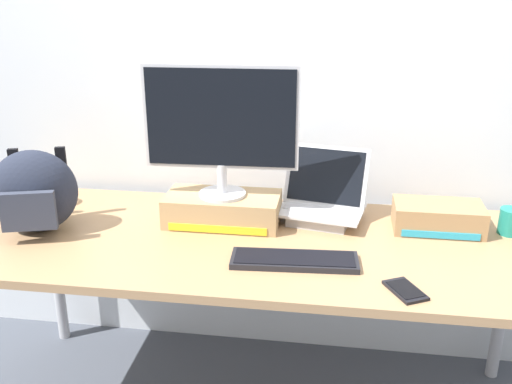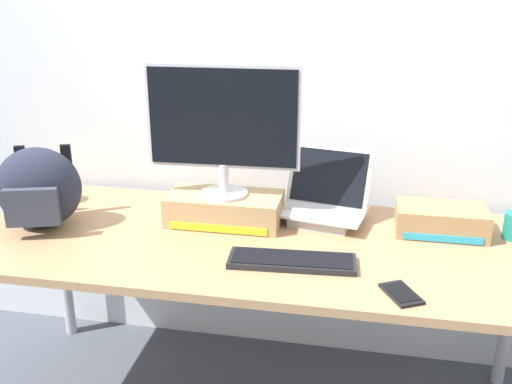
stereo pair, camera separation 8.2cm
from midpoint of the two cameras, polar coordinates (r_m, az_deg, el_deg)
The scene contains 11 objects.
back_wall at distance 2.40m, azimuth 0.81°, elevation 12.77°, with size 7.00×0.10×2.60m, color silver.
desk at distance 2.09m, azimuth -1.13°, elevation -6.19°, with size 2.08×0.82×0.74m.
toner_box_yellow at distance 2.19m, azimuth -4.37°, elevation -1.69°, with size 0.43×0.22×0.11m.
desktop_monitor at distance 2.09m, azimuth -4.61°, elevation 6.57°, with size 0.56×0.17×0.48m.
open_laptop at distance 2.22m, azimuth 5.44°, elevation -1.45°, with size 0.36×0.29×0.27m.
external_keyboard at distance 1.90m, azimuth 2.56°, elevation -6.73°, with size 0.42×0.16×0.02m.
messenger_backpack at distance 2.24m, azimuth -22.02°, elevation 0.02°, with size 0.35×0.30×0.31m.
coffee_mug at distance 2.27m, azimuth 22.93°, elevation -2.70°, with size 0.13×0.08×0.10m.
cell_phone at distance 1.78m, azimuth 13.20°, elevation -9.43°, with size 0.13×0.16×0.01m.
plush_toy at distance 2.51m, azimuth -20.13°, elevation -0.01°, with size 0.11×0.11×0.11m.
toner_box_cyan at distance 2.22m, azimuth 16.48°, elevation -2.38°, with size 0.32×0.18×0.10m.
Camera 1 is at (0.27, -1.85, 1.62)m, focal length 40.59 mm.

